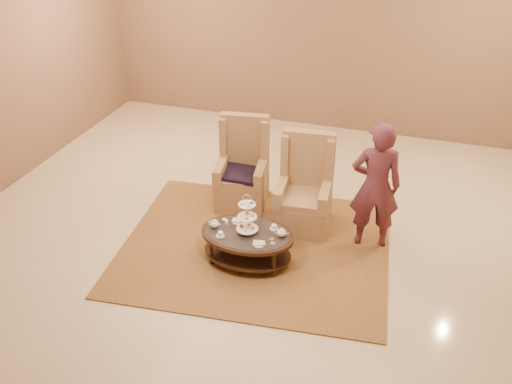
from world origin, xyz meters
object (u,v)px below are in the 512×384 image
(armchair_left, at_px, (243,175))
(person, at_px, (376,186))
(armchair_right, at_px, (304,196))
(tea_table, at_px, (247,238))

(armchair_left, bearing_deg, person, -23.47)
(armchair_right, height_order, person, person)
(armchair_right, xyz_separation_m, person, (0.90, -0.19, 0.41))
(armchair_right, bearing_deg, person, -16.96)
(armchair_left, bearing_deg, armchair_right, -26.01)
(tea_table, distance_m, armchair_right, 1.11)
(tea_table, height_order, armchair_left, armchair_left)
(person, bearing_deg, armchair_left, -26.83)
(tea_table, bearing_deg, person, 31.40)
(tea_table, distance_m, armchair_left, 1.41)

